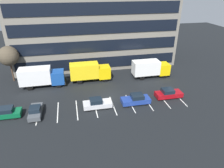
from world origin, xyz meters
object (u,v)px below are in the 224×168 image
Objects in this scene: sedan_silver at (97,103)px; sedan_navy at (136,99)px; box_truck_yellow_all at (89,71)px; sedan_charcoal at (36,111)px; sedan_forest at (6,113)px; bare_tree at (8,56)px; box_truck_blue at (41,76)px; box_truck_yellow at (150,68)px; sedan_maroon at (168,93)px.

sedan_navy reaches higher than sedan_silver.
sedan_charcoal is at bearing -132.03° from box_truck_yellow_all.
bare_tree reaches higher than sedan_forest.
sedan_silver is at bearing -45.88° from box_truck_blue.
box_truck_yellow is at bearing -0.32° from box_truck_blue.
sedan_navy is at bearing -31.64° from box_truck_blue.
box_truck_blue is 1.75× the size of sedan_navy.
box_truck_yellow is at bearing 19.27° from sedan_forest.
bare_tree is at bearing 167.96° from box_truck_yellow_all.
box_truck_yellow is 12.04m from box_truck_yellow_all.
box_truck_yellow is 22.83m from sedan_charcoal.
box_truck_yellow is 8.44m from sedan_maroon.
sedan_forest is 24.95m from sedan_maroon.
sedan_forest is 0.62× the size of bare_tree.
sedan_navy is 0.65× the size of bare_tree.
sedan_navy is at bearing 0.06° from sedan_charcoal.
sedan_navy is (-5.87, -9.08, -1.20)m from box_truck_yellow.
box_truck_blue reaches higher than box_truck_yellow.
box_truck_yellow_all is 1.12× the size of bare_tree.
box_truck_yellow_all is 1.79× the size of sedan_silver.
box_truck_yellow_all is 1.75× the size of sedan_maroon.
sedan_silver is 12.98m from sedan_forest.
box_truck_yellow_all is at bearing 4.20° from box_truck_blue.
sedan_silver is at bearing -1.00° from sedan_forest.
sedan_charcoal is at bearing -5.14° from sedan_forest.
sedan_forest is 0.95× the size of sedan_navy.
box_truck_blue reaches higher than sedan_forest.
sedan_charcoal is (-8.88, -9.85, -1.34)m from box_truck_yellow_all.
sedan_maroon reaches higher than sedan_silver.
sedan_maroon is 5.89m from sedan_navy.
sedan_forest is at bearing -179.15° from sedan_maroon.
bare_tree reaches higher than sedan_maroon.
bare_tree is at bearing 155.24° from sedan_maroon.
box_truck_yellow_all is at bearing 47.97° from sedan_charcoal.
sedan_maroon is at bearing 0.85° from sedan_forest.
sedan_navy reaches higher than sedan_charcoal.
sedan_navy is (6.15, -9.84, -1.25)m from box_truck_yellow_all.
sedan_forest is (-24.97, -8.73, -1.24)m from box_truck_yellow.
bare_tree is (-5.69, 3.73, 2.96)m from box_truck_blue.
box_truck_blue reaches higher than sedan_maroon.
sedan_charcoal is at bearing -156.49° from box_truck_yellow.
bare_tree reaches higher than box_truck_yellow.
box_truck_yellow reaches higher than sedan_silver.
sedan_maroon is (11.97, 0.60, 0.02)m from sedan_silver.
sedan_navy is at bearing -1.15° from sedan_silver.
sedan_charcoal is at bearing -179.10° from sedan_silver.
sedan_maroon is (20.88, 0.74, 0.07)m from sedan_charcoal.
box_truck_yellow_all is 1.81× the size of sedan_forest.
sedan_forest is at bearing 178.95° from sedan_navy.
bare_tree is (-5.58, 12.94, 4.34)m from sedan_charcoal.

